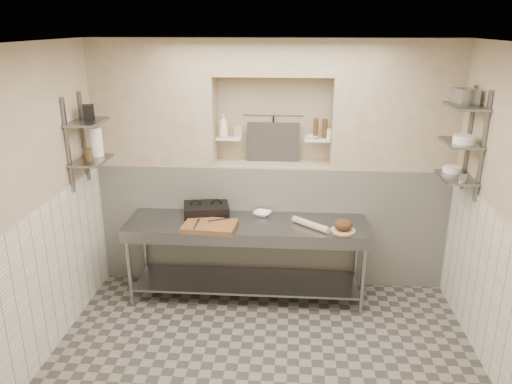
# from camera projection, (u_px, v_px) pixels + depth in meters

# --- Properties ---
(floor) EXTENTS (4.00, 3.90, 0.10)m
(floor) POSITION_uv_depth(u_px,v_px,m) (262.00, 369.00, 4.54)
(floor) COLOR slate
(floor) RESTS_ON ground
(ceiling) EXTENTS (4.00, 3.90, 0.10)m
(ceiling) POSITION_uv_depth(u_px,v_px,m) (264.00, 36.00, 3.61)
(ceiling) COLOR silver
(ceiling) RESTS_ON ground
(wall_left) EXTENTS (0.10, 3.90, 2.80)m
(wall_left) POSITION_uv_depth(u_px,v_px,m) (22.00, 215.00, 4.22)
(wall_left) COLOR #BCAB8D
(wall_left) RESTS_ON ground
(wall_back) EXTENTS (4.00, 0.10, 2.80)m
(wall_back) POSITION_uv_depth(u_px,v_px,m) (273.00, 159.00, 5.96)
(wall_back) COLOR #BCAB8D
(wall_back) RESTS_ON ground
(backwall_lower) EXTENTS (4.00, 0.40, 1.40)m
(backwall_lower) POSITION_uv_depth(u_px,v_px,m) (272.00, 221.00, 5.95)
(backwall_lower) COLOR white
(backwall_lower) RESTS_ON floor
(alcove_sill) EXTENTS (1.30, 0.40, 0.02)m
(alcove_sill) POSITION_uv_depth(u_px,v_px,m) (272.00, 164.00, 5.72)
(alcove_sill) COLOR #BCAB8D
(alcove_sill) RESTS_ON backwall_lower
(backwall_pillar_left) EXTENTS (1.35, 0.40, 1.40)m
(backwall_pillar_left) POSITION_uv_depth(u_px,v_px,m) (155.00, 102.00, 5.60)
(backwall_pillar_left) COLOR #BCAB8D
(backwall_pillar_left) RESTS_ON backwall_lower
(backwall_pillar_right) EXTENTS (1.35, 0.40, 1.40)m
(backwall_pillar_right) POSITION_uv_depth(u_px,v_px,m) (395.00, 105.00, 5.41)
(backwall_pillar_right) COLOR #BCAB8D
(backwall_pillar_right) RESTS_ON backwall_lower
(backwall_header) EXTENTS (1.30, 0.40, 0.40)m
(backwall_header) POSITION_uv_depth(u_px,v_px,m) (274.00, 57.00, 5.34)
(backwall_header) COLOR #BCAB8D
(backwall_header) RESTS_ON backwall_lower
(wainscot_left) EXTENTS (0.02, 3.90, 1.40)m
(wainscot_left) POSITION_uv_depth(u_px,v_px,m) (40.00, 288.00, 4.44)
(wainscot_left) COLOR white
(wainscot_left) RESTS_ON floor
(wainscot_right) EXTENTS (0.02, 3.90, 1.40)m
(wainscot_right) POSITION_uv_depth(u_px,v_px,m) (500.00, 306.00, 4.16)
(wainscot_right) COLOR white
(wainscot_right) RESTS_ON floor
(alcove_shelf_left) EXTENTS (0.28, 0.16, 0.02)m
(alcove_shelf_left) POSITION_uv_depth(u_px,v_px,m) (229.00, 138.00, 5.67)
(alcove_shelf_left) COLOR white
(alcove_shelf_left) RESTS_ON backwall_lower
(alcove_shelf_right) EXTENTS (0.28, 0.16, 0.02)m
(alcove_shelf_right) POSITION_uv_depth(u_px,v_px,m) (317.00, 140.00, 5.60)
(alcove_shelf_right) COLOR white
(alcove_shelf_right) RESTS_ON backwall_lower
(utensil_rail) EXTENTS (0.70, 0.02, 0.02)m
(utensil_rail) POSITION_uv_depth(u_px,v_px,m) (274.00, 114.00, 5.71)
(utensil_rail) COLOR gray
(utensil_rail) RESTS_ON wall_back
(hanging_steel) EXTENTS (0.02, 0.02, 0.30)m
(hanging_steel) POSITION_uv_depth(u_px,v_px,m) (273.00, 129.00, 5.75)
(hanging_steel) COLOR black
(hanging_steel) RESTS_ON utensil_rail
(splash_panel) EXTENTS (0.60, 0.08, 0.45)m
(splash_panel) POSITION_uv_depth(u_px,v_px,m) (273.00, 142.00, 5.75)
(splash_panel) COLOR #383330
(splash_panel) RESTS_ON alcove_sill
(shelf_rail_left_a) EXTENTS (0.03, 0.03, 0.95)m
(shelf_rail_left_a) POSITION_uv_depth(u_px,v_px,m) (84.00, 137.00, 5.27)
(shelf_rail_left_a) COLOR slate
(shelf_rail_left_a) RESTS_ON wall_left
(shelf_rail_left_b) EXTENTS (0.03, 0.03, 0.95)m
(shelf_rail_left_b) POSITION_uv_depth(u_px,v_px,m) (68.00, 146.00, 4.89)
(shelf_rail_left_b) COLOR slate
(shelf_rail_left_b) RESTS_ON wall_left
(wall_shelf_left_lower) EXTENTS (0.30, 0.50, 0.02)m
(wall_shelf_left_lower) POSITION_uv_depth(u_px,v_px,m) (91.00, 160.00, 5.13)
(wall_shelf_left_lower) COLOR slate
(wall_shelf_left_lower) RESTS_ON wall_left
(wall_shelf_left_upper) EXTENTS (0.30, 0.50, 0.03)m
(wall_shelf_left_upper) POSITION_uv_depth(u_px,v_px,m) (87.00, 122.00, 5.00)
(wall_shelf_left_upper) COLOR slate
(wall_shelf_left_upper) RESTS_ON wall_left
(shelf_rail_right_a) EXTENTS (0.03, 0.03, 1.05)m
(shelf_rail_right_a) POSITION_uv_depth(u_px,v_px,m) (468.00, 138.00, 4.97)
(shelf_rail_right_a) COLOR slate
(shelf_rail_right_a) RESTS_ON wall_right
(shelf_rail_right_b) EXTENTS (0.03, 0.03, 1.05)m
(shelf_rail_right_b) POSITION_uv_depth(u_px,v_px,m) (483.00, 148.00, 4.59)
(shelf_rail_right_b) COLOR slate
(shelf_rail_right_b) RESTS_ON wall_right
(wall_shelf_right_lower) EXTENTS (0.30, 0.50, 0.02)m
(wall_shelf_right_lower) POSITION_uv_depth(u_px,v_px,m) (456.00, 177.00, 4.91)
(wall_shelf_right_lower) COLOR slate
(wall_shelf_right_lower) RESTS_ON wall_right
(wall_shelf_right_mid) EXTENTS (0.30, 0.50, 0.02)m
(wall_shelf_right_mid) POSITION_uv_depth(u_px,v_px,m) (461.00, 143.00, 4.79)
(wall_shelf_right_mid) COLOR slate
(wall_shelf_right_mid) RESTS_ON wall_right
(wall_shelf_right_upper) EXTENTS (0.30, 0.50, 0.03)m
(wall_shelf_right_upper) POSITION_uv_depth(u_px,v_px,m) (466.00, 106.00, 4.68)
(wall_shelf_right_upper) COLOR slate
(wall_shelf_right_upper) RESTS_ON wall_right
(prep_table) EXTENTS (2.60, 0.70, 0.90)m
(prep_table) POSITION_uv_depth(u_px,v_px,m) (246.00, 245.00, 5.45)
(prep_table) COLOR gray
(prep_table) RESTS_ON floor
(panini_press) EXTENTS (0.55, 0.45, 0.13)m
(panini_press) POSITION_uv_depth(u_px,v_px,m) (206.00, 210.00, 5.55)
(panini_press) COLOR black
(panini_press) RESTS_ON prep_table
(cutting_board) EXTENTS (0.57, 0.42, 0.05)m
(cutting_board) POSITION_uv_depth(u_px,v_px,m) (210.00, 226.00, 5.23)
(cutting_board) COLOR brown
(cutting_board) RESTS_ON prep_table
(knife_blade) EXTENTS (0.26, 0.15, 0.01)m
(knife_blade) POSITION_uv_depth(u_px,v_px,m) (220.00, 220.00, 5.33)
(knife_blade) COLOR gray
(knife_blade) RESTS_ON cutting_board
(tongs) EXTENTS (0.03, 0.25, 0.02)m
(tongs) POSITION_uv_depth(u_px,v_px,m) (196.00, 224.00, 5.19)
(tongs) COLOR gray
(tongs) RESTS_ON cutting_board
(mixing_bowl) EXTENTS (0.24, 0.24, 0.05)m
(mixing_bowl) POSITION_uv_depth(u_px,v_px,m) (262.00, 214.00, 5.56)
(mixing_bowl) COLOR white
(mixing_bowl) RESTS_ON prep_table
(rolling_pin) EXTENTS (0.40, 0.36, 0.07)m
(rolling_pin) POSITION_uv_depth(u_px,v_px,m) (311.00, 224.00, 5.23)
(rolling_pin) COLOR beige
(rolling_pin) RESTS_ON prep_table
(bread_board) EXTENTS (0.26, 0.26, 0.01)m
(bread_board) POSITION_uv_depth(u_px,v_px,m) (343.00, 230.00, 5.16)
(bread_board) COLOR beige
(bread_board) RESTS_ON prep_table
(bread_loaf) EXTENTS (0.19, 0.19, 0.12)m
(bread_loaf) POSITION_uv_depth(u_px,v_px,m) (343.00, 224.00, 5.14)
(bread_loaf) COLOR #4C2D19
(bread_loaf) RESTS_ON bread_board
(bottle_soap) EXTENTS (0.13, 0.13, 0.26)m
(bottle_soap) POSITION_uv_depth(u_px,v_px,m) (224.00, 126.00, 5.59)
(bottle_soap) COLOR white
(bottle_soap) RESTS_ON alcove_shelf_left
(jar_alcove) EXTENTS (0.08, 0.08, 0.12)m
(jar_alcove) POSITION_uv_depth(u_px,v_px,m) (238.00, 132.00, 5.65)
(jar_alcove) COLOR #BCAB8D
(jar_alcove) RESTS_ON alcove_shelf_left
(bowl_alcove) EXTENTS (0.15, 0.15, 0.04)m
(bowl_alcove) POSITION_uv_depth(u_px,v_px,m) (312.00, 137.00, 5.58)
(bowl_alcove) COLOR white
(bowl_alcove) RESTS_ON alcove_shelf_right
(condiment_a) EXTENTS (0.06, 0.06, 0.22)m
(condiment_a) POSITION_uv_depth(u_px,v_px,m) (325.00, 129.00, 5.58)
(condiment_a) COLOR #443018
(condiment_a) RESTS_ON alcove_shelf_right
(condiment_b) EXTENTS (0.06, 0.06, 0.22)m
(condiment_b) POSITION_uv_depth(u_px,v_px,m) (316.00, 128.00, 5.57)
(condiment_b) COLOR #443018
(condiment_b) RESTS_ON alcove_shelf_right
(condiment_c) EXTENTS (0.06, 0.06, 0.11)m
(condiment_c) POSITION_uv_depth(u_px,v_px,m) (329.00, 133.00, 5.59)
(condiment_c) COLOR white
(condiment_c) RESTS_ON alcove_shelf_right
(jug_left) EXTENTS (0.15, 0.15, 0.30)m
(jug_left) POSITION_uv_depth(u_px,v_px,m) (95.00, 142.00, 5.23)
(jug_left) COLOR white
(jug_left) RESTS_ON wall_shelf_left_lower
(jar_left) EXTENTS (0.09, 0.09, 0.13)m
(jar_left) POSITION_uv_depth(u_px,v_px,m) (88.00, 155.00, 5.05)
(jar_left) COLOR #443018
(jar_left) RESTS_ON wall_shelf_left_lower
(box_left_upper) EXTENTS (0.14, 0.14, 0.15)m
(box_left_upper) POSITION_uv_depth(u_px,v_px,m) (89.00, 112.00, 5.04)
(box_left_upper) COLOR black
(box_left_upper) RESTS_ON wall_shelf_left_upper
(bowl_right) EXTENTS (0.18, 0.18, 0.05)m
(bowl_right) POSITION_uv_depth(u_px,v_px,m) (452.00, 169.00, 5.04)
(bowl_right) COLOR white
(bowl_right) RESTS_ON wall_shelf_right_lower
(canister_right) EXTENTS (0.09, 0.09, 0.09)m
(canister_right) POSITION_uv_depth(u_px,v_px,m) (463.00, 177.00, 4.71)
(canister_right) COLOR gray
(canister_right) RESTS_ON wall_shelf_right_lower
(bowl_right_mid) EXTENTS (0.21, 0.21, 0.08)m
(bowl_right_mid) POSITION_uv_depth(u_px,v_px,m) (464.00, 139.00, 4.71)
(bowl_right_mid) COLOR white
(bowl_right_mid) RESTS_ON wall_shelf_right_mid
(basket_right) EXTENTS (0.23, 0.26, 0.15)m
(basket_right) POSITION_uv_depth(u_px,v_px,m) (465.00, 96.00, 4.71)
(basket_right) COLOR gray
(basket_right) RESTS_ON wall_shelf_right_upper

